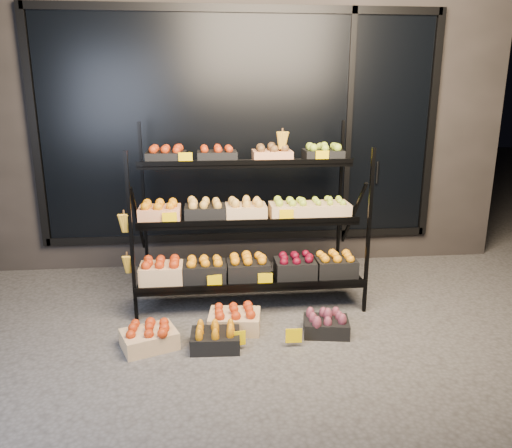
{
  "coord_description": "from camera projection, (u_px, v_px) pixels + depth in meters",
  "views": [
    {
      "loc": [
        -0.39,
        -3.9,
        2.0
      ],
      "look_at": [
        0.07,
        0.55,
        0.76
      ],
      "focal_mm": 35.0,
      "sensor_mm": 36.0,
      "label": 1
    }
  ],
  "objects": [
    {
      "name": "ground",
      "position": [
        255.0,
        325.0,
        4.31
      ],
      "size": [
        24.0,
        24.0,
        0.0
      ],
      "primitive_type": "plane",
      "color": "#514F4C",
      "rests_on": "ground"
    },
    {
      "name": "floor_crate_right",
      "position": [
        326.0,
        324.0,
        4.15
      ],
      "size": [
        0.41,
        0.33,
        0.19
      ],
      "rotation": [
        0.0,
        0.0,
        -0.16
      ],
      "color": "black",
      "rests_on": "ground"
    },
    {
      "name": "floor_crate_midleft",
      "position": [
        215.0,
        337.0,
        3.92
      ],
      "size": [
        0.4,
        0.3,
        0.2
      ],
      "rotation": [
        0.0,
        0.0,
        -0.05
      ],
      "color": "black",
      "rests_on": "ground"
    },
    {
      "name": "tag_floor_a",
      "position": [
        238.0,
        343.0,
        3.9
      ],
      "size": [
        0.13,
        0.01,
        0.12
      ],
      "primitive_type": "cube",
      "color": "#E6B800",
      "rests_on": "ground"
    },
    {
      "name": "floor_crate_left",
      "position": [
        149.0,
        336.0,
        3.93
      ],
      "size": [
        0.49,
        0.43,
        0.21
      ],
      "rotation": [
        0.0,
        0.0,
        0.37
      ],
      "color": "#D7B17C",
      "rests_on": "ground"
    },
    {
      "name": "tag_floor_b",
      "position": [
        294.0,
        340.0,
        3.94
      ],
      "size": [
        0.13,
        0.01,
        0.12
      ],
      "primitive_type": "cube",
      "color": "#E6B800",
      "rests_on": "ground"
    },
    {
      "name": "display_rack",
      "position": [
        247.0,
        220.0,
        4.67
      ],
      "size": [
        2.18,
        1.02,
        1.7
      ],
      "color": "black",
      "rests_on": "ground"
    },
    {
      "name": "building",
      "position": [
        234.0,
        106.0,
        6.32
      ],
      "size": [
        6.0,
        2.08,
        3.5
      ],
      "color": "#2D2826",
      "rests_on": "ground"
    },
    {
      "name": "floor_crate_midright",
      "position": [
        235.0,
        318.0,
        4.22
      ],
      "size": [
        0.47,
        0.37,
        0.21
      ],
      "rotation": [
        0.0,
        0.0,
        -0.14
      ],
      "color": "#D7B17C",
      "rests_on": "ground"
    }
  ]
}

